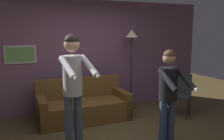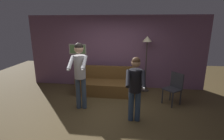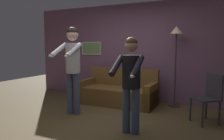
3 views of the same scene
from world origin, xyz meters
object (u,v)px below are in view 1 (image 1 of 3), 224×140
at_px(couch, 83,107).
at_px(person_standing_right, 169,89).
at_px(person_standing_left, 73,80).
at_px(dining_chair_distant, 181,92).
at_px(torchiere_lamp, 131,45).

height_order(couch, person_standing_right, person_standing_right).
relative_size(couch, person_standing_left, 1.03).
bearing_deg(dining_chair_distant, person_standing_left, -165.96).
xyz_separation_m(person_standing_right, dining_chair_distant, (1.15, 1.11, -0.42)).
relative_size(person_standing_right, dining_chair_distant, 1.71).
bearing_deg(person_standing_left, person_standing_right, -17.29).
distance_m(torchiere_lamp, person_standing_left, 2.46).
relative_size(person_standing_left, person_standing_right, 1.16).
bearing_deg(couch, torchiere_lamp, 15.33).
distance_m(couch, person_standing_right, 2.04).
bearing_deg(torchiere_lamp, person_standing_right, -100.28).
bearing_deg(person_standing_right, couch, 119.88).
height_order(couch, person_standing_left, person_standing_left).
bearing_deg(person_standing_left, torchiere_lamp, 40.62).
relative_size(torchiere_lamp, dining_chair_distant, 2.06).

